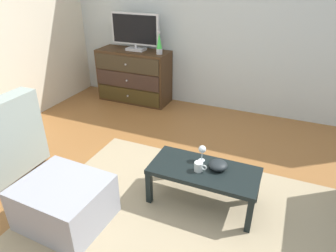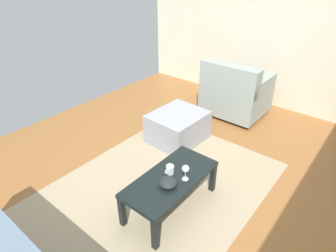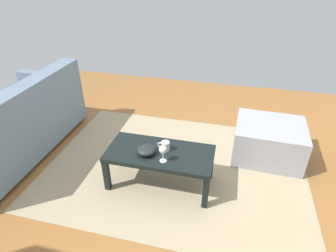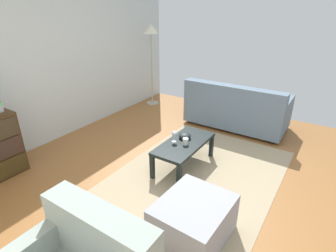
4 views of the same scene
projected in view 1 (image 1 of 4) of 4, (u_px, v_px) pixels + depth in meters
ground_plane at (171, 199)px, 2.87m from camera, size 5.71×5.09×0.05m
wall_accent_rear at (236, 18)px, 4.11m from camera, size 5.71×0.12×2.69m
area_rug at (183, 217)px, 2.63m from camera, size 2.60×1.90×0.01m
dresser at (134, 76)px, 4.81m from camera, size 1.14×0.49×0.82m
tv at (135, 31)px, 4.48m from camera, size 0.78×0.18×0.55m
lava_lamp at (159, 44)px, 4.35m from camera, size 0.09×0.09×0.33m
coffee_table at (204, 174)px, 2.66m from camera, size 0.97×0.45×0.37m
wine_glass at (202, 150)px, 2.71m from camera, size 0.07×0.07×0.16m
mug at (199, 167)px, 2.60m from camera, size 0.11×0.08×0.08m
bowl_decorative at (218, 165)px, 2.63m from camera, size 0.17×0.17×0.08m
ottoman at (65, 202)px, 2.51m from camera, size 0.72×0.63×0.39m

